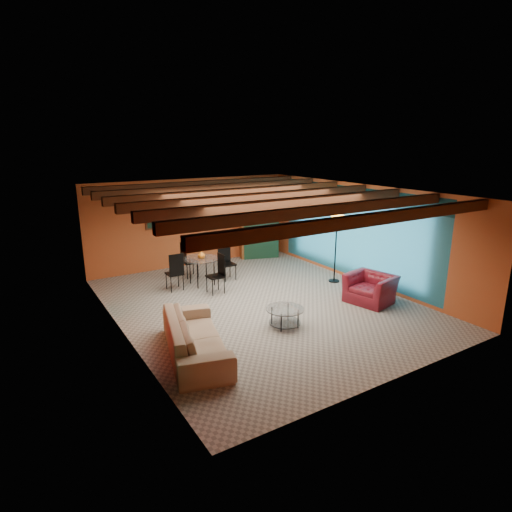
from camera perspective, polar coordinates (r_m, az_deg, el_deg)
room at (r=9.76m, az=0.28°, el=6.75°), size 6.52×8.01×2.71m
sofa at (r=7.93m, az=-8.17°, el=-10.70°), size 1.53×2.60×0.71m
armchair at (r=10.65m, az=15.17°, el=-4.25°), size 1.15×1.25×0.69m
coffee_table at (r=9.05m, az=3.90°, el=-8.22°), size 0.88×0.88×0.41m
dining_table at (r=11.56m, az=-7.32°, el=-1.40°), size 2.00×2.00×1.03m
armoire at (r=14.14m, az=0.11°, el=3.86°), size 1.26×0.90×2.01m
floor_lamp at (r=11.80m, az=10.68°, el=0.95°), size 0.45×0.45×1.88m
ceiling_fan at (r=9.67m, az=0.63°, el=6.66°), size 1.50×1.50×0.44m
painting at (r=12.93m, az=-12.31°, el=5.34°), size 1.05×0.03×0.65m
potted_plant at (r=13.95m, az=0.11°, el=8.94°), size 0.46×0.40×0.51m
vase at (r=11.40m, az=-7.42°, el=1.58°), size 0.22×0.22×0.21m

